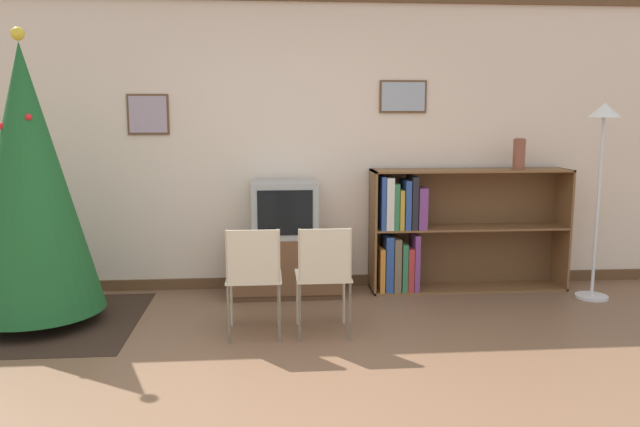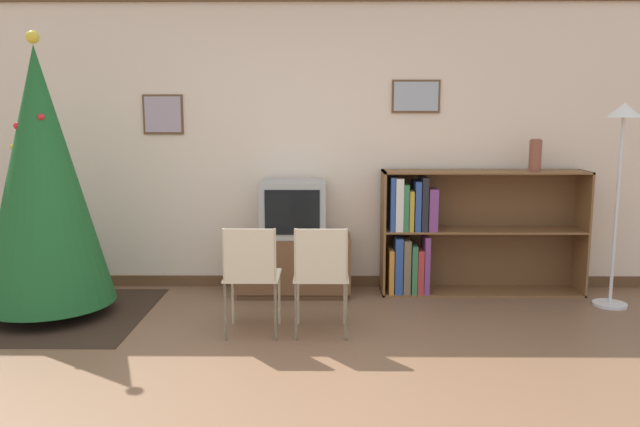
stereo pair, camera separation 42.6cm
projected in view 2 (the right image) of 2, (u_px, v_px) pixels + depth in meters
ground_plane at (270, 410)px, 3.43m from camera, size 24.00×24.00×0.00m
wall_back at (292, 143)px, 5.75m from camera, size 8.13×0.11×2.70m
area_rug at (52, 314)px, 5.06m from camera, size 1.53×1.50×0.01m
christmas_tree at (42, 178)px, 4.89m from camera, size 1.02×1.02×2.23m
tv_console at (294, 265)px, 5.63m from camera, size 1.02×0.46×0.54m
television at (294, 209)px, 5.54m from camera, size 0.58×0.45×0.50m
folding_chair_left at (251, 273)px, 4.51m from camera, size 0.40×0.40×0.82m
folding_chair_right at (321, 273)px, 4.51m from camera, size 0.40×0.40×0.82m
bookshelf at (445, 234)px, 5.64m from camera, size 1.81×0.36×1.12m
vase at (535, 155)px, 5.46m from camera, size 0.11×0.11×0.28m
standing_lamp at (621, 152)px, 5.11m from camera, size 0.28×0.28×1.71m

